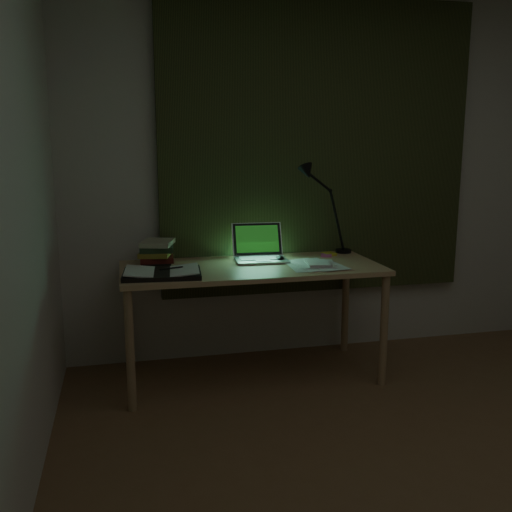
% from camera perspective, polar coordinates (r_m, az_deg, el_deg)
% --- Properties ---
extents(floor, '(3.50, 4.00, 0.00)m').
position_cam_1_polar(floor, '(2.71, 20.71, -22.83)').
color(floor, brown).
rests_on(floor, ground).
extents(wall_back, '(3.50, 0.00, 2.50)m').
position_cam_1_polar(wall_back, '(4.06, 6.00, 7.79)').
color(wall_back, beige).
rests_on(wall_back, ground).
extents(curtain, '(2.20, 0.06, 2.00)m').
position_cam_1_polar(curtain, '(4.02, 6.25, 10.60)').
color(curtain, '#293018').
rests_on(curtain, wall_back).
extents(desk, '(1.61, 0.71, 0.74)m').
position_cam_1_polar(desk, '(3.66, -0.44, -6.62)').
color(desk, tan).
rests_on(desk, floor).
extents(laptop, '(0.36, 0.39, 0.24)m').
position_cam_1_polar(laptop, '(3.67, 0.55, 1.31)').
color(laptop, '#BABABF').
rests_on(laptop, desk).
extents(open_textbook, '(0.47, 0.35, 0.04)m').
position_cam_1_polar(open_textbook, '(3.33, -9.37, -1.64)').
color(open_textbook, silver).
rests_on(open_textbook, desk).
extents(book_stack, '(0.24, 0.27, 0.16)m').
position_cam_1_polar(book_stack, '(3.63, -9.88, 0.38)').
color(book_stack, silver).
rests_on(book_stack, desk).
extents(loose_papers, '(0.31, 0.33, 0.02)m').
position_cam_1_polar(loose_papers, '(3.59, 5.41, -0.79)').
color(loose_papers, silver).
rests_on(loose_papers, desk).
extents(mouse, '(0.07, 0.10, 0.03)m').
position_cam_1_polar(mouse, '(3.71, 2.40, -0.25)').
color(mouse, black).
rests_on(mouse, desk).
extents(sticky_yellow, '(0.09, 0.09, 0.02)m').
position_cam_1_polar(sticky_yellow, '(3.93, 7.30, 0.22)').
color(sticky_yellow, gold).
rests_on(sticky_yellow, desk).
extents(sticky_pink, '(0.09, 0.09, 0.02)m').
position_cam_1_polar(sticky_pink, '(3.88, 7.04, 0.07)').
color(sticky_pink, '#D8549A').
rests_on(sticky_pink, desk).
extents(desk_lamp, '(0.41, 0.33, 0.59)m').
position_cam_1_polar(desk_lamp, '(4.00, 8.84, 4.53)').
color(desk_lamp, black).
rests_on(desk_lamp, desk).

